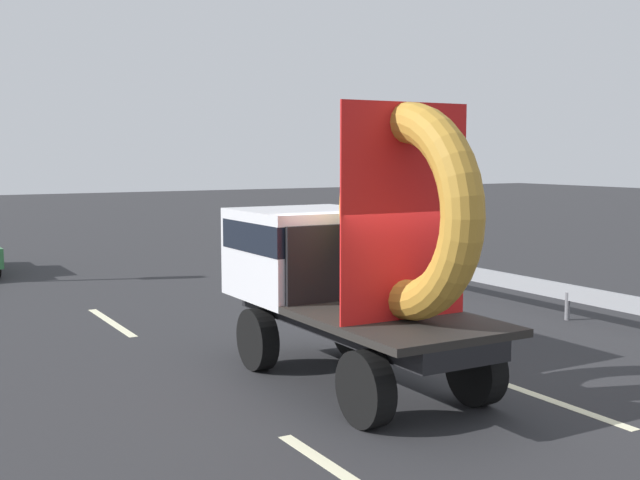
{
  "coord_description": "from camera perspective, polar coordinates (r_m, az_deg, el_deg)",
  "views": [
    {
      "loc": [
        -6.26,
        -8.8,
        3.22
      ],
      "look_at": [
        -0.34,
        1.49,
        1.96
      ],
      "focal_mm": 45.01,
      "sensor_mm": 36.0,
      "label": 1
    }
  ],
  "objects": [
    {
      "name": "lane_dash_right_near",
      "position": [
        11.04,
        16.88,
        -11.12
      ],
      "size": [
        0.16,
        2.27,
        0.01
      ],
      "primitive_type": "cube",
      "rotation": [
        0.0,
        0.0,
        1.57
      ],
      "color": "beige",
      "rests_on": "ground_plane"
    },
    {
      "name": "guardrail",
      "position": [
        20.79,
        5.3,
        -1.39
      ],
      "size": [
        0.1,
        15.65,
        0.71
      ],
      "color": "gray",
      "rests_on": "ground_plane"
    },
    {
      "name": "lane_dash_left_far",
      "position": [
        16.07,
        -14.62,
        -5.67
      ],
      "size": [
        0.16,
        2.93,
        0.01
      ],
      "primitive_type": "cube",
      "rotation": [
        0.0,
        0.0,
        1.57
      ],
      "color": "beige",
      "rests_on": "ground_plane"
    },
    {
      "name": "flatbed_truck",
      "position": [
        11.39,
        1.68,
        -1.22
      ],
      "size": [
        2.02,
        4.91,
        3.87
      ],
      "color": "black",
      "rests_on": "ground_plane"
    },
    {
      "name": "lane_dash_left_near",
      "position": [
        8.61,
        0.89,
        -15.86
      ],
      "size": [
        0.16,
        2.15,
        0.01
      ],
      "primitive_type": "cube",
      "rotation": [
        0.0,
        0.0,
        1.57
      ],
      "color": "beige",
      "rests_on": "ground_plane"
    },
    {
      "name": "lane_dash_right_far",
      "position": [
        17.87,
        -3.69,
        -4.31
      ],
      "size": [
        0.16,
        2.0,
        0.01
      ],
      "primitive_type": "cube",
      "rotation": [
        0.0,
        0.0,
        1.57
      ],
      "color": "beige",
      "rests_on": "ground_plane"
    },
    {
      "name": "ground_plane",
      "position": [
        11.27,
        5.37,
        -10.54
      ],
      "size": [
        120.0,
        120.0,
        0.0
      ],
      "primitive_type": "plane",
      "color": "#28282B"
    }
  ]
}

